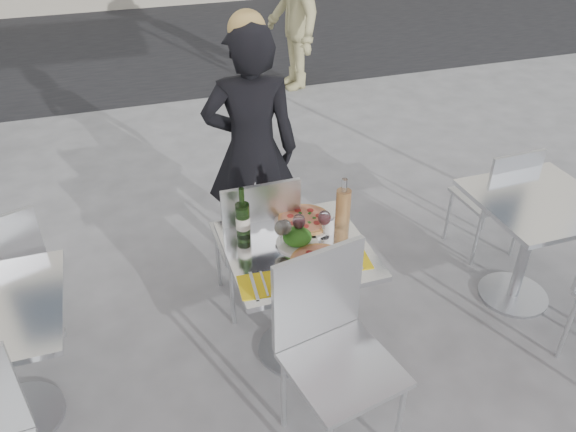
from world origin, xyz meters
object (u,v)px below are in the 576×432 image
object	(u,v)px
chair_far	(257,234)
napkin_right	(351,259)
wineglass_red_a	(299,222)
pizza_near	(320,263)
carafe	(343,207)
wineglass_red_b	(324,219)
chair_near	(331,339)
sugar_shaker	(328,224)
side_chair_lfar	(3,270)
pedestrian_b	(291,13)
main_table	(297,279)
side_chair_rfar	(498,194)
woman_diner	(252,152)
wine_bottle	(243,219)
salad_plate	(297,238)
napkin_left	(258,285)
wineglass_white_b	(281,229)
pizza_far	(305,220)
wineglass_white_a	(285,228)
side_table_right	(532,229)

from	to	relation	value
chair_far	napkin_right	xyz separation A→B (m)	(0.33, -0.60, 0.18)
wineglass_red_a	pizza_near	bearing A→B (deg)	-81.91
carafe	wineglass_red_b	size ratio (longest dim) A/B	1.84
chair_near	sugar_shaker	xyz separation A→B (m)	(0.21, 0.59, 0.20)
chair_near	carafe	size ratio (longest dim) A/B	3.51
napkin_right	sugar_shaker	bearing A→B (deg)	100.45
side_chair_lfar	wineglass_red_b	world-z (taller)	side_chair_lfar
pedestrian_b	main_table	bearing A→B (deg)	-22.95
side_chair_rfar	carafe	world-z (taller)	carafe
woman_diner	carafe	world-z (taller)	woman_diner
napkin_right	wine_bottle	bearing A→B (deg)	147.17
pedestrian_b	salad_plate	world-z (taller)	pedestrian_b
sugar_shaker	napkin_left	size ratio (longest dim) A/B	0.53
wineglass_white_b	wineglass_red_a	xyz separation A→B (m)	(0.11, 0.03, 0.00)
pizza_far	sugar_shaker	xyz separation A→B (m)	(0.09, -0.12, 0.04)
wineglass_red_a	wineglass_red_b	bearing A→B (deg)	-4.64
pizza_near	main_table	bearing A→B (deg)	111.07
wineglass_white_a	wineglass_red_a	distance (m)	0.09
pizza_far	wine_bottle	distance (m)	0.36
main_table	salad_plate	size ratio (longest dim) A/B	3.41
wine_bottle	wineglass_red_a	bearing A→B (deg)	-23.49
wine_bottle	pedestrian_b	bearing A→B (deg)	68.10
chair_near	sugar_shaker	bearing A→B (deg)	59.21
side_chair_rfar	woman_diner	distance (m)	1.68
wine_bottle	wineglass_white_a	distance (m)	0.23
wine_bottle	wineglass_white_b	bearing A→B (deg)	-41.51
wineglass_white_b	napkin_left	distance (m)	0.34
side_table_right	chair_near	bearing A→B (deg)	-161.28
woman_diner	salad_plate	bearing A→B (deg)	101.20
side_table_right	pizza_near	bearing A→B (deg)	-173.51
woman_diner	wineglass_white_a	size ratio (longest dim) A/B	10.57
chair_near	napkin_right	size ratio (longest dim) A/B	5.08
chair_near	side_chair_lfar	bearing A→B (deg)	133.12
main_table	napkin_right	bearing A→B (deg)	-38.89
pizza_far	pedestrian_b	bearing A→B (deg)	72.59
pedestrian_b	wineglass_red_b	xyz separation A→B (m)	(-1.15, -3.99, -0.01)
woman_diner	salad_plate	xyz separation A→B (m)	(-0.01, -0.92, -0.05)
pedestrian_b	pizza_near	size ratio (longest dim) A/B	5.78
carafe	wineglass_red_a	size ratio (longest dim) A/B	1.84
napkin_left	sugar_shaker	bearing A→B (deg)	37.19
pedestrian_b	woman_diner	bearing A→B (deg)	-27.68
woman_diner	wineglass_red_a	xyz separation A→B (m)	(0.01, -0.89, 0.03)
side_table_right	sugar_shaker	bearing A→B (deg)	176.61
side_chair_lfar	main_table	bearing A→B (deg)	139.74
side_chair_lfar	wine_bottle	distance (m)	1.34
pedestrian_b	wineglass_red_b	world-z (taller)	pedestrian_b
side_table_right	pizza_near	distance (m)	1.46
side_chair_lfar	wineglass_white_b	bearing A→B (deg)	140.08
wineglass_red_b	salad_plate	bearing A→B (deg)	-172.49
chair_far	pedestrian_b	size ratio (longest dim) A/B	0.56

